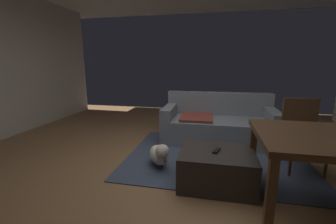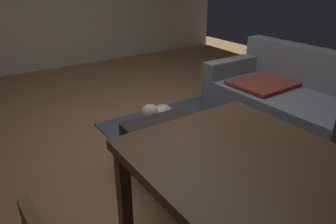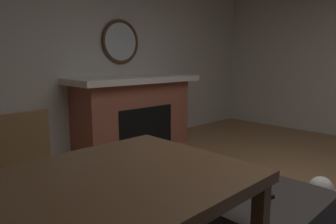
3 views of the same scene
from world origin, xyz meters
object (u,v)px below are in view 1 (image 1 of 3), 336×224
couch (218,124)px  ottoman_coffee_table (217,168)px  tv_remote (217,151)px  small_dog (159,154)px  dining_chair_north (301,130)px

couch → ottoman_coffee_table: 1.56m
tv_remote → ottoman_coffee_table: bearing=74.6°
tv_remote → small_dog: tv_remote is taller
couch → tv_remote: 1.57m
ottoman_coffee_table → dining_chair_north: bearing=31.2°
couch → tv_remote: couch is taller
tv_remote → small_dog: 0.82m
couch → dining_chair_north: size_ratio=2.09×
couch → tv_remote: bearing=-91.2°
couch → small_dog: bearing=-121.0°
couch → small_dog: (-0.78, -1.29, -0.11)m
tv_remote → dining_chair_north: size_ratio=0.17×
ottoman_coffee_table → small_dog: 0.80m
dining_chair_north → small_dog: dining_chair_north is taller
ottoman_coffee_table → small_dog: ottoman_coffee_table is taller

